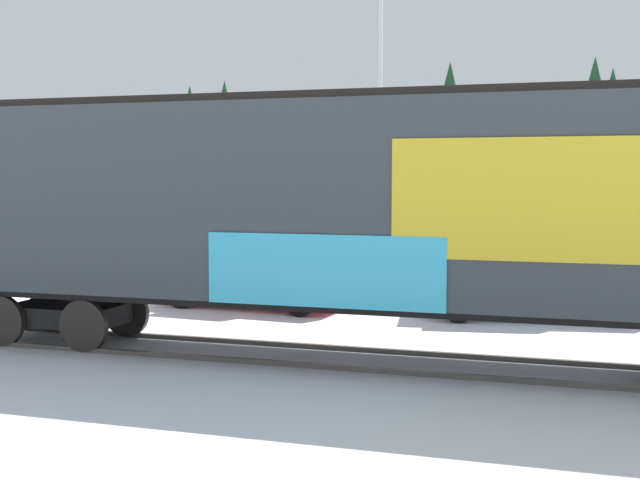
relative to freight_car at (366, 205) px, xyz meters
name	(u,v)px	position (x,y,z in m)	size (l,w,h in m)	color
ground_plane	(456,367)	(1.49, 0.00, -2.60)	(260.00, 260.00, 0.00)	silver
track	(244,351)	(-2.18, 0.04, -2.56)	(60.02, 3.19, 0.08)	#4C4742
freight_car	(366,205)	(0.00, 0.00, 0.00)	(16.73, 3.02, 4.48)	#33383D
flagpole	(376,84)	(-2.50, 12.23, 3.32)	(1.26, 0.28, 10.06)	silver
hillside	(543,160)	(1.51, 77.18, 2.09)	(119.88, 32.91, 14.15)	gray
parked_car_red	(255,270)	(-3.82, 4.92, -1.73)	(4.64, 2.38, 1.80)	#B21E1E
parked_car_silver	(527,277)	(2.42, 5.10, -1.72)	(4.83, 2.40, 1.76)	#B7BABF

